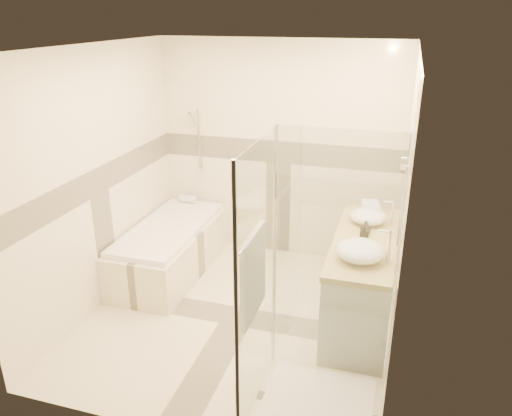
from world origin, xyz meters
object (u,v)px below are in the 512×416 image
(amenity_bottle_a, at_px, (364,233))
(vanity, at_px, (363,280))
(vessel_sink_far, at_px, (360,251))
(amenity_bottle_b, at_px, (366,227))
(shower_enclosure, at_px, (305,350))
(vessel_sink_near, at_px, (368,216))
(bathtub, at_px, (170,246))

(amenity_bottle_a, bearing_deg, vanity, 71.78)
(vessel_sink_far, xyz_separation_m, amenity_bottle_b, (0.00, 0.53, -0.02))
(vessel_sink_far, xyz_separation_m, amenity_bottle_a, (0.00, 0.36, 0.00))
(shower_enclosure, relative_size, vessel_sink_far, 5.01)
(shower_enclosure, height_order, vessel_sink_far, shower_enclosure)
(vessel_sink_far, bearing_deg, shower_enclosure, -107.88)
(vanity, bearing_deg, vessel_sink_near, 93.12)
(shower_enclosure, relative_size, vessel_sink_near, 5.74)
(bathtub, height_order, amenity_bottle_b, amenity_bottle_b)
(bathtub, distance_m, vessel_sink_far, 2.35)
(shower_enclosure, bearing_deg, vessel_sink_near, 80.54)
(bathtub, bearing_deg, shower_enclosure, -41.10)
(bathtub, distance_m, vanity, 2.18)
(amenity_bottle_a, xyz_separation_m, amenity_bottle_b, (0.00, 0.16, -0.02))
(shower_enclosure, bearing_deg, amenity_bottle_b, 78.77)
(vanity, distance_m, amenity_bottle_b, 0.50)
(amenity_bottle_b, bearing_deg, vessel_sink_far, -90.00)
(amenity_bottle_b, bearing_deg, vanity, -79.04)
(vanity, height_order, amenity_bottle_a, amenity_bottle_a)
(bathtub, bearing_deg, vessel_sink_far, -19.99)
(amenity_bottle_a, bearing_deg, vessel_sink_far, -90.00)
(shower_enclosure, xyz_separation_m, vessel_sink_near, (0.27, 1.64, 0.42))
(vessel_sink_far, bearing_deg, vanity, 87.31)
(vanity, bearing_deg, shower_enclosure, -102.97)
(bathtub, xyz_separation_m, amenity_bottle_b, (2.13, -0.25, 0.61))
(vessel_sink_near, bearing_deg, bathtub, -179.56)
(amenity_bottle_a, bearing_deg, bathtub, 169.09)
(shower_enclosure, bearing_deg, vanity, 77.03)
(bathtub, relative_size, vessel_sink_far, 4.18)
(bathtub, relative_size, vanity, 1.05)
(amenity_bottle_b, bearing_deg, amenity_bottle_a, -90.00)
(vanity, relative_size, vessel_sink_near, 4.56)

